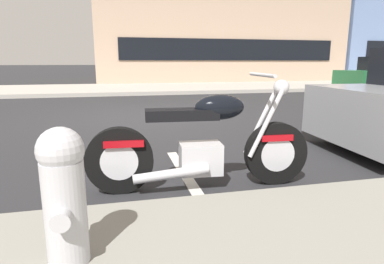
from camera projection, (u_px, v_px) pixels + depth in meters
name	position (u px, v px, depth m)	size (l,w,h in m)	color
ground_plane	(149.00, 117.00, 7.36)	(260.00, 260.00, 0.00)	#28282B
sidewalk_far_curb	(366.00, 84.00, 16.91)	(120.00, 5.00, 0.14)	#ADA89E
parking_stall_stripe	(189.00, 180.00, 3.40)	(0.12, 2.20, 0.01)	silver
parked_motorcycle	(203.00, 146.00, 3.13)	(2.17, 0.62, 1.11)	black
fire_hydrant	(64.00, 193.00, 1.71)	(0.24, 0.36, 0.76)	#B7B7BC
townhouse_far_uphill	(207.00, 16.00, 21.60)	(14.05, 10.22, 8.36)	tan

